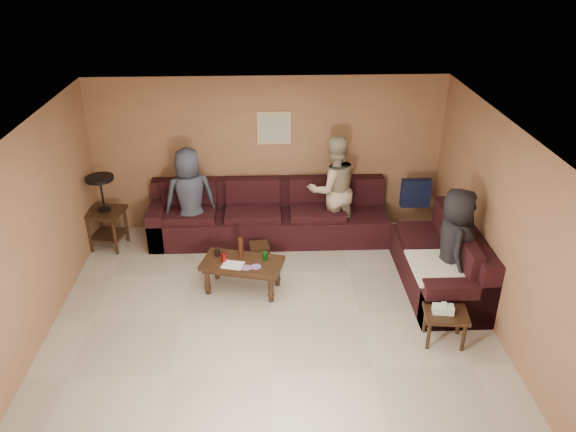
% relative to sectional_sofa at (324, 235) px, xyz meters
% --- Properties ---
extents(room, '(5.60, 5.50, 2.50)m').
position_rel_sectional_sofa_xyz_m(room, '(-0.81, -1.52, 1.34)').
color(room, '#B4AB98').
rests_on(room, ground).
extents(sectional_sofa, '(4.65, 2.90, 0.97)m').
position_rel_sectional_sofa_xyz_m(sectional_sofa, '(0.00, 0.00, 0.00)').
color(sectional_sofa, black).
rests_on(sectional_sofa, ground).
extents(coffee_table, '(1.17, 0.78, 0.73)m').
position_rel_sectional_sofa_xyz_m(coffee_table, '(-1.19, -0.90, 0.06)').
color(coffee_table, '#311D10').
rests_on(coffee_table, ground).
extents(end_table_left, '(0.61, 0.61, 1.18)m').
position_rel_sectional_sofa_xyz_m(end_table_left, '(-3.31, 0.37, 0.29)').
color(end_table_left, '#311D10').
rests_on(end_table_left, ground).
extents(side_table_right, '(0.55, 0.47, 0.56)m').
position_rel_sectional_sofa_xyz_m(side_table_right, '(1.23, -2.09, 0.04)').
color(side_table_right, '#311D10').
rests_on(side_table_right, ground).
extents(waste_bin, '(0.31, 0.31, 0.33)m').
position_rel_sectional_sofa_xyz_m(waste_bin, '(-0.97, -0.26, -0.16)').
color(waste_bin, '#311D10').
rests_on(waste_bin, ground).
extents(wall_art, '(0.52, 0.04, 0.52)m').
position_rel_sectional_sofa_xyz_m(wall_art, '(-0.71, 0.96, 1.37)').
color(wall_art, tan).
rests_on(wall_art, ground).
extents(person_left, '(0.88, 0.69, 1.59)m').
position_rel_sectional_sofa_xyz_m(person_left, '(-2.01, 0.39, 0.47)').
color(person_left, '#303442').
rests_on(person_left, ground).
extents(person_middle, '(0.97, 0.84, 1.72)m').
position_rel_sectional_sofa_xyz_m(person_middle, '(0.18, 0.50, 0.53)').
color(person_middle, tan).
rests_on(person_middle, ground).
extents(person_right, '(0.63, 0.85, 1.58)m').
position_rel_sectional_sofa_xyz_m(person_right, '(1.56, -1.18, 0.46)').
color(person_right, black).
rests_on(person_right, ground).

